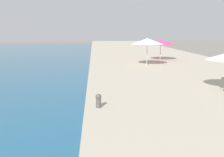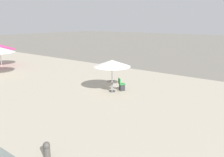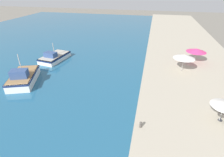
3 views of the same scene
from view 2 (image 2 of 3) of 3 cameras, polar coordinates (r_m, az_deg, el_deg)
cafe_umbrella_pink at (r=14.99m, az=-0.00°, el=4.00°), size 2.57×2.57×2.31m
cafe_table at (r=15.50m, az=0.06°, el=-1.52°), size 0.80×0.80×0.74m
cafe_chair_left at (r=15.80m, az=2.54°, el=-2.00°), size 0.58×0.57×0.91m
mooring_bollard at (r=8.64m, az=-16.67°, el=-17.36°), size 0.26×0.26×0.65m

